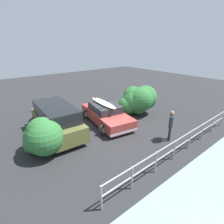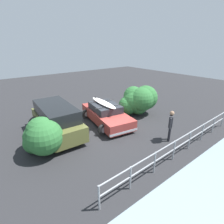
{
  "view_description": "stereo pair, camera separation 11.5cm",
  "coord_description": "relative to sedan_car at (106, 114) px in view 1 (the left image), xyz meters",
  "views": [
    {
      "loc": [
        6.19,
        8.2,
        4.97
      ],
      "look_at": [
        -0.16,
        0.25,
        0.95
      ],
      "focal_mm": 28.0,
      "sensor_mm": 36.0,
      "label": 1
    },
    {
      "loc": [
        6.1,
        8.27,
        4.97
      ],
      "look_at": [
        -0.16,
        0.25,
        0.95
      ],
      "focal_mm": 28.0,
      "sensor_mm": 36.0,
      "label": 2
    }
  ],
  "objects": [
    {
      "name": "person_bystander",
      "position": [
        -1.34,
        3.98,
        0.41
      ],
      "size": [
        0.6,
        0.4,
        1.71
      ],
      "color": "black",
      "rests_on": "ground"
    },
    {
      "name": "bush_near_left",
      "position": [
        -2.7,
        0.26,
        0.47
      ],
      "size": [
        2.76,
        2.23,
        2.14
      ],
      "color": "#4C3828",
      "rests_on": "ground"
    },
    {
      "name": "ground_plane",
      "position": [
        0.16,
        0.4,
        -0.62
      ],
      "size": [
        44.0,
        44.0,
        0.02
      ],
      "primitive_type": "cube",
      "color": "#28282B",
      "rests_on": "ground"
    },
    {
      "name": "bush_near_right",
      "position": [
        4.48,
        0.98,
        0.31
      ],
      "size": [
        1.71,
        2.27,
        1.92
      ],
      "color": "#4C3828",
      "rests_on": "ground"
    },
    {
      "name": "sedan_car",
      "position": [
        0.0,
        0.0,
        0.0
      ],
      "size": [
        2.88,
        4.66,
        1.54
      ],
      "color": "#9E3833",
      "rests_on": "ground"
    },
    {
      "name": "suv_car",
      "position": [
        3.16,
        -0.45,
        0.31
      ],
      "size": [
        2.77,
        4.72,
        1.79
      ],
      "color": "brown",
      "rests_on": "ground"
    },
    {
      "name": "railing_fence",
      "position": [
        -0.71,
        5.11,
        0.03
      ],
      "size": [
        9.65,
        0.29,
        0.98
      ],
      "color": "gray",
      "rests_on": "ground"
    }
  ]
}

